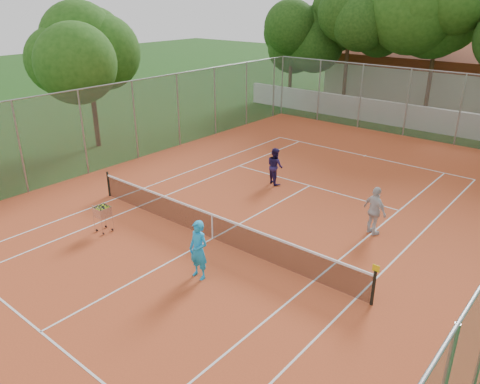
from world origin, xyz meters
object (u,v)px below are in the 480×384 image
Objects in this scene: player_near at (199,250)px; tennis_net at (212,226)px; player_far_right at (375,211)px; ball_hopper at (103,218)px; player_far_left at (275,166)px; clubhouse at (441,73)px.

tennis_net is at bearing 124.12° from player_near.
ball_hopper is at bearing 62.16° from player_far_right.
player_far_right is at bearing 65.54° from player_near.
player_far_right is (2.80, 5.94, -0.03)m from player_near.
tennis_net is 5.82m from player_far_left.
player_far_right is at bearing 43.48° from tennis_net.
clubhouse reaches higher than player_far_right.
clubhouse is at bearing 93.95° from tennis_net.
player_far_right is at bearing -172.75° from player_far_left.
player_near is (1.33, -2.02, 0.43)m from tennis_net.
ball_hopper is at bearing -178.50° from player_near.
ball_hopper is (-1.97, -7.72, -0.30)m from player_far_left.
player_far_left is at bearing 51.12° from ball_hopper.
ball_hopper is (-3.36, -2.09, 0.04)m from tennis_net.
player_far_right is at bearing 14.11° from ball_hopper.
tennis_net is 7.16× the size of player_far_left.
ball_hopper is (-4.70, -0.06, -0.39)m from player_near.
player_near is 1.11× the size of player_far_left.
ball_hopper is (-1.36, -31.09, -1.65)m from clubhouse.
player_near is at bearing -83.87° from clubhouse.
player_far_left is (0.61, -23.36, -1.35)m from clubhouse.
clubhouse is 23.41m from player_far_left.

